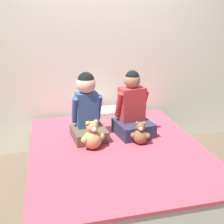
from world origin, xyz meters
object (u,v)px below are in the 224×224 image
Objects in this scene: bed at (117,169)px; teddy_bear_held_by_left_child at (92,137)px; child_on_left at (87,110)px; child_on_right at (133,110)px; teddy_bear_held_by_right_child at (140,134)px; pillow_at_headboard at (101,114)px.

bed is 6.72× the size of teddy_bear_held_by_left_child.
child_on_right is (0.46, -0.00, -0.04)m from child_on_left.
child_on_left reaches higher than teddy_bear_held_by_left_child.
child_on_left is at bearing 78.23° from teddy_bear_held_by_left_child.
child_on_right is 0.29m from teddy_bear_held_by_right_child.
child_on_left is 2.39× the size of teddy_bear_held_by_left_child.
teddy_bear_held_by_left_child is 1.23× the size of teddy_bear_held_by_right_child.
child_on_right is 2.91× the size of teddy_bear_held_by_right_child.
teddy_bear_held_by_left_child is at bearing -160.57° from child_on_right.
child_on_left reaches higher than child_on_right.
child_on_left is 1.42× the size of pillow_at_headboard.
teddy_bear_held_by_left_child is (0.00, -0.25, -0.17)m from child_on_left.
child_on_right is 1.41× the size of pillow_at_headboard.
child_on_left reaches higher than bed.
teddy_bear_held_by_right_child is at bearing -72.13° from pillow_at_headboard.
pillow_at_headboard is at bearing 90.00° from bed.
pillow_at_headboard is (0.00, 0.77, 0.28)m from bed.
teddy_bear_held_by_right_child is 0.77m from pillow_at_headboard.
teddy_bear_held_by_right_child is (0.24, 0.03, 0.32)m from bed.
child_on_left is at bearing 167.08° from teddy_bear_held_by_right_child.
pillow_at_headboard reaches higher than bed.
child_on_right is (0.23, 0.28, 0.48)m from bed.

